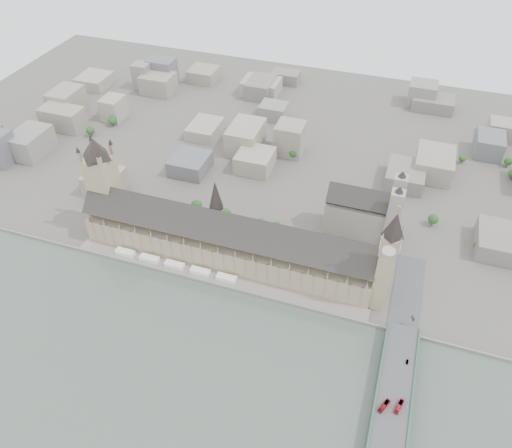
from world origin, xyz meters
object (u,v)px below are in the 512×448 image
(elizabeth_tower, at_px, (387,256))
(red_bus_south, at_px, (399,406))
(red_bus_north, at_px, (384,406))
(westminster_abbey, at_px, (364,212))
(victoria_tower, at_px, (103,181))
(car_approach, at_px, (413,319))
(car_silver, at_px, (407,362))
(westminster_bridge, at_px, (391,412))
(palace_of_westminster, at_px, (226,240))

(elizabeth_tower, xyz_separation_m, red_bus_south, (27.89, -93.38, -46.19))
(red_bus_north, distance_m, red_bus_south, 10.09)
(elizabeth_tower, relative_size, westminster_abbey, 1.58)
(victoria_tower, xyz_separation_m, car_approach, (289.90, -32.01, -44.22))
(red_bus_north, relative_size, car_silver, 2.86)
(westminster_bridge, distance_m, westminster_abbey, 190.56)
(palace_of_westminster, xyz_separation_m, red_bus_south, (165.89, -105.08, -10.81))
(victoria_tower, height_order, red_bus_south, victoria_tower)
(elizabeth_tower, height_order, victoria_tower, elizabeth_tower)
(westminster_bridge, bearing_deg, elizabeth_tower, 104.11)
(palace_of_westminster, xyz_separation_m, elizabeth_tower, (138.00, -11.70, 35.38))
(palace_of_westminster, distance_m, elizabeth_tower, 142.94)
(victoria_tower, relative_size, car_silver, 24.48)
(victoria_tower, bearing_deg, red_bus_south, -21.15)
(elizabeth_tower, bearing_deg, red_bus_south, -73.37)
(westminster_bridge, height_order, red_bus_north, red_bus_north)
(elizabeth_tower, relative_size, red_bus_north, 9.20)
(car_silver, height_order, car_approach, car_approach)
(palace_of_westminster, xyz_separation_m, victoria_tower, (-122.00, 6.30, 32.50))
(westminster_bridge, xyz_separation_m, car_silver, (5.61, 39.88, 5.80))
(victoria_tower, distance_m, car_silver, 302.09)
(car_silver, bearing_deg, westminster_bridge, -95.98)
(westminster_bridge, bearing_deg, victoria_tower, 158.22)
(westminster_abbey, bearing_deg, westminster_bridge, -74.36)
(red_bus_south, distance_m, car_silver, 37.81)
(elizabeth_tower, relative_size, victoria_tower, 1.07)
(westminster_bridge, bearing_deg, red_bus_south, 28.58)
(palace_of_westminster, distance_m, red_bus_south, 196.67)
(elizabeth_tower, distance_m, westminster_abbey, 96.91)
(red_bus_north, distance_m, car_silver, 42.19)
(red_bus_south, bearing_deg, palace_of_westminster, 163.25)
(victoria_tower, bearing_deg, palace_of_westminster, -2.96)
(westminster_abbey, xyz_separation_m, car_silver, (56.69, -142.62, -14.16))
(victoria_tower, bearing_deg, westminster_abbey, 16.50)
(palace_of_westminster, height_order, red_bus_south, palace_of_westminster)
(palace_of_westminster, height_order, victoria_tower, victoria_tower)
(red_bus_south, bearing_deg, victoria_tower, 174.45)
(palace_of_westminster, relative_size, westminster_abbey, 3.90)
(westminster_abbey, relative_size, car_approach, 13.48)
(car_silver, bearing_deg, red_bus_south, -90.58)
(red_bus_north, height_order, car_silver, red_bus_north)
(westminster_abbey, bearing_deg, car_approach, -60.57)
(westminster_bridge, distance_m, red_bus_south, 8.09)
(elizabeth_tower, relative_size, car_silver, 26.31)
(palace_of_westminster, distance_m, westminster_abbey, 134.09)
(palace_of_westminster, relative_size, elizabeth_tower, 2.47)
(car_approach, bearing_deg, red_bus_south, -115.05)
(victoria_tower, xyz_separation_m, red_bus_north, (278.21, -114.23, -43.33))
(westminster_abbey, bearing_deg, victoria_tower, -163.50)
(red_bus_north, distance_m, car_approach, 83.06)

